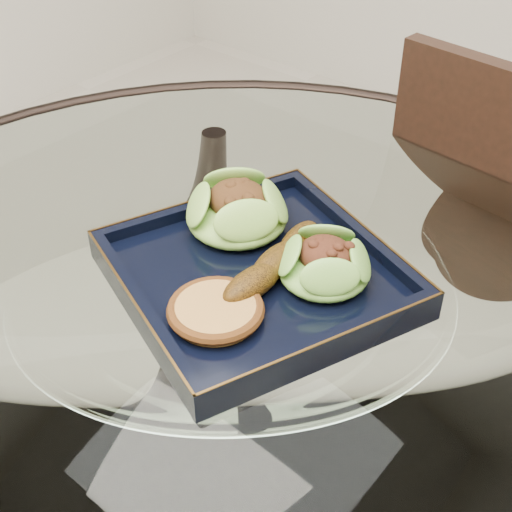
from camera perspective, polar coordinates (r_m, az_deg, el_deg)
The scene contains 7 objects.
dining_table at distance 0.84m, azimuth -1.63°, elevation -12.94°, with size 1.13×1.13×0.77m.
dining_chair at distance 1.07m, azimuth 14.24°, elevation -8.04°, with size 0.43×0.43×0.90m.
navy_plate at distance 0.75m, azimuth 0.00°, elevation -1.82°, with size 0.27×0.27×0.02m, color black.
lettuce_wrap_left at distance 0.79m, azimuth -1.53°, elevation 3.46°, with size 0.11×0.11×0.04m, color #5C952B.
lettuce_wrap_right at distance 0.72m, azimuth 5.48°, elevation -0.84°, with size 0.09×0.09×0.03m, color #55992C.
roasted_plantain at distance 0.73m, azimuth 1.64°, elevation -0.49°, with size 0.15×0.03×0.03m, color #553408.
crumb_patty at distance 0.68m, azimuth -3.24°, elevation -4.45°, with size 0.08×0.08×0.02m, color #C07F40.
Camera 1 is at (0.36, -0.40, 1.25)m, focal length 50.00 mm.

